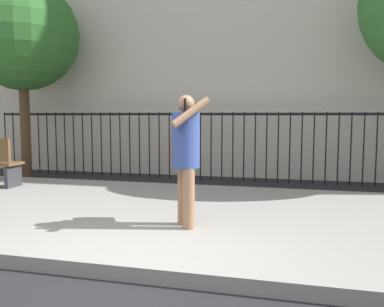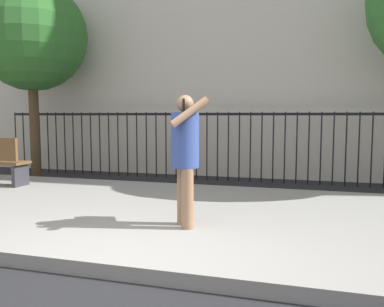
{
  "view_description": "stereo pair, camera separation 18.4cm",
  "coord_description": "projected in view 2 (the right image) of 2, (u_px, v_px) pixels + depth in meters",
  "views": [
    {
      "loc": [
        1.5,
        -3.3,
        1.53
      ],
      "look_at": [
        0.22,
        1.73,
        1.03
      ],
      "focal_mm": 37.7,
      "sensor_mm": 36.0,
      "label": 1
    },
    {
      "loc": [
        1.67,
        -3.25,
        1.53
      ],
      "look_at": [
        0.22,
        1.73,
        1.03
      ],
      "focal_mm": 37.7,
      "sensor_mm": 36.0,
      "label": 2
    }
  ],
  "objects": [
    {
      "name": "ground_plane",
      "position": [
        117.0,
        281.0,
        3.71
      ],
      "size": [
        60.0,
        60.0,
        0.0
      ],
      "primitive_type": "plane",
      "color": "black"
    },
    {
      "name": "sidewalk",
      "position": [
        187.0,
        216.0,
        5.81
      ],
      "size": [
        28.0,
        4.4,
        0.15
      ],
      "primitive_type": "cube",
      "color": "gray",
      "rests_on": "ground"
    },
    {
      "name": "iron_fence",
      "position": [
        234.0,
        137.0,
        9.25
      ],
      "size": [
        12.03,
        0.04,
        1.6
      ],
      "color": "black",
      "rests_on": "ground"
    },
    {
      "name": "pedestrian_on_phone",
      "position": [
        185.0,
        151.0,
        4.94
      ],
      "size": [
        0.62,
        0.71,
        1.62
      ],
      "color": "#936B4C",
      "rests_on": "sidewalk"
    },
    {
      "name": "street_tree_mid",
      "position": [
        31.0,
        36.0,
        9.76
      ],
      "size": [
        2.67,
        2.67,
        4.79
      ],
      "color": "#4C3823",
      "rests_on": "ground"
    }
  ]
}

